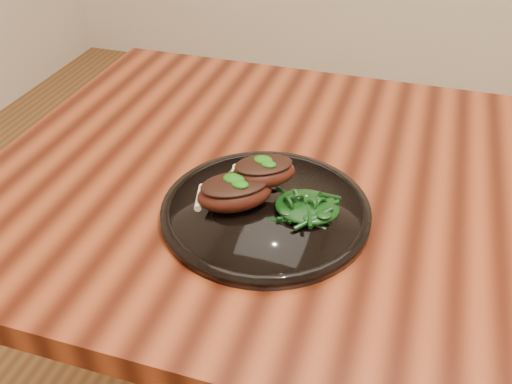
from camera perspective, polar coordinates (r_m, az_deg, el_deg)
desk at (r=0.95m, az=21.96°, el=-5.65°), size 1.60×0.80×0.75m
plate at (r=0.81m, az=0.98°, el=-1.88°), size 0.30×0.30×0.02m
lamb_chop_front at (r=0.80m, az=-2.20°, el=0.01°), size 0.13×0.12×0.05m
lamb_chop_back at (r=0.81m, az=0.71°, el=2.10°), size 0.11×0.10×0.04m
herb_smear at (r=0.87m, az=-0.16°, el=1.57°), size 0.08×0.05×0.01m
greens_heap at (r=0.79m, az=5.17°, el=-1.13°), size 0.09×0.09×0.03m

